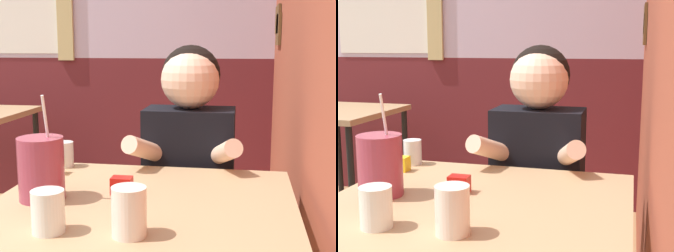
# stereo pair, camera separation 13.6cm
# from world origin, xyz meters

# --- Properties ---
(brick_wall_right) EXTENTS (0.08, 4.65, 2.70)m
(brick_wall_right) POSITION_xyz_m (1.45, 1.33, 1.35)
(brick_wall_right) COLOR brown
(brick_wall_right) RESTS_ON ground_plane
(back_wall) EXTENTS (5.83, 0.09, 2.70)m
(back_wall) POSITION_xyz_m (-0.01, 2.68, 1.36)
(back_wall) COLOR silver
(back_wall) RESTS_ON ground_plane
(main_table) EXTENTS (0.84, 0.88, 0.77)m
(main_table) POSITION_xyz_m (0.95, 0.41, 0.69)
(main_table) COLOR tan
(main_table) RESTS_ON ground_plane
(person_seated) EXTENTS (0.42, 0.42, 1.20)m
(person_seated) POSITION_xyz_m (1.01, 1.00, 0.65)
(person_seated) COLOR black
(person_seated) RESTS_ON ground_plane
(cocktail_pitcher) EXTENTS (0.13, 0.13, 0.30)m
(cocktail_pitcher) POSITION_xyz_m (0.66, 0.45, 0.86)
(cocktail_pitcher) COLOR #99384C
(cocktail_pitcher) RESTS_ON main_table
(glass_near_pitcher) EXTENTS (0.06, 0.06, 0.09)m
(glass_near_pitcher) POSITION_xyz_m (0.59, 0.79, 0.82)
(glass_near_pitcher) COLOR silver
(glass_near_pitcher) RESTS_ON main_table
(glass_center) EXTENTS (0.08, 0.08, 0.10)m
(glass_center) POSITION_xyz_m (0.78, 0.23, 0.82)
(glass_center) COLOR silver
(glass_center) RESTS_ON main_table
(glass_far_side) EXTENTS (0.08, 0.08, 0.11)m
(glass_far_side) POSITION_xyz_m (0.97, 0.24, 0.83)
(glass_far_side) COLOR silver
(glass_far_side) RESTS_ON main_table
(condiment_ketchup) EXTENTS (0.06, 0.04, 0.05)m
(condiment_ketchup) POSITION_xyz_m (0.87, 0.53, 0.80)
(condiment_ketchup) COLOR #B7140F
(condiment_ketchup) RESTS_ON main_table
(condiment_mustard) EXTENTS (0.06, 0.04, 0.05)m
(condiment_mustard) POSITION_xyz_m (0.59, 0.70, 0.80)
(condiment_mustard) COLOR yellow
(condiment_mustard) RESTS_ON main_table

